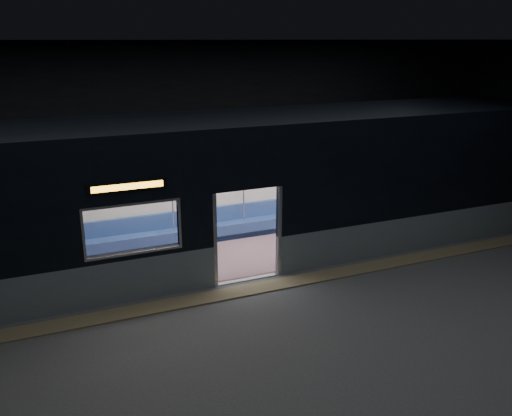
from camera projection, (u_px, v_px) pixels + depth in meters
station_floor at (268, 300)px, 10.90m from camera, size 24.00×14.00×0.01m
station_envelope at (269, 118)px, 9.80m from camera, size 24.00×14.00×5.00m
tactile_strip at (257, 288)px, 11.38m from camera, size 22.80×0.50×0.03m
metro_car at (223, 182)px, 12.58m from camera, size 18.00×3.04×3.35m
passenger at (369, 191)px, 15.56m from camera, size 0.44×0.75×1.45m
handbag at (373, 198)px, 15.39m from camera, size 0.31×0.28×0.14m
transit_map at (345, 170)px, 15.41m from camera, size 0.99×0.03×0.64m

